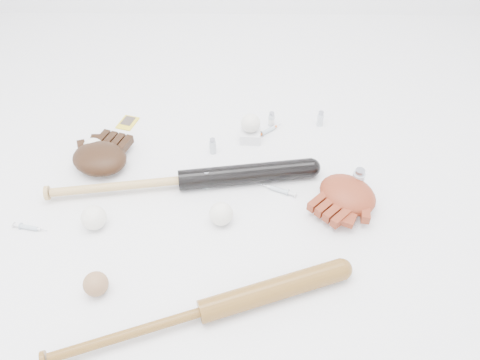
{
  "coord_description": "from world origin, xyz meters",
  "views": [
    {
      "loc": [
        0.02,
        -1.13,
        1.22
      ],
      "look_at": [
        0.0,
        0.05,
        0.06
      ],
      "focal_mm": 35.0,
      "sensor_mm": 36.0,
      "label": 1
    }
  ],
  "objects_px": {
    "glove_dark": "(100,158)",
    "pedestal": "(250,135)",
    "bat_dark": "(182,180)",
    "bat_wood": "(203,311)"
  },
  "relations": [
    {
      "from": "bat_wood",
      "to": "pedestal",
      "type": "bearing_deg",
      "value": 60.67
    },
    {
      "from": "glove_dark",
      "to": "pedestal",
      "type": "bearing_deg",
      "value": 35.34
    },
    {
      "from": "glove_dark",
      "to": "pedestal",
      "type": "xyz_separation_m",
      "value": [
        0.57,
        0.17,
        -0.02
      ]
    },
    {
      "from": "pedestal",
      "to": "glove_dark",
      "type": "bearing_deg",
      "value": -162.99
    },
    {
      "from": "bat_dark",
      "to": "pedestal",
      "type": "height_order",
      "value": "bat_dark"
    },
    {
      "from": "bat_dark",
      "to": "glove_dark",
      "type": "xyz_separation_m",
      "value": [
        -0.32,
        0.11,
        0.01
      ]
    },
    {
      "from": "pedestal",
      "to": "bat_wood",
      "type": "bearing_deg",
      "value": -99.54
    },
    {
      "from": "bat_dark",
      "to": "bat_wood",
      "type": "height_order",
      "value": "bat_dark"
    },
    {
      "from": "bat_dark",
      "to": "bat_wood",
      "type": "distance_m",
      "value": 0.53
    },
    {
      "from": "glove_dark",
      "to": "bat_dark",
      "type": "bearing_deg",
      "value": 0.14
    }
  ]
}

